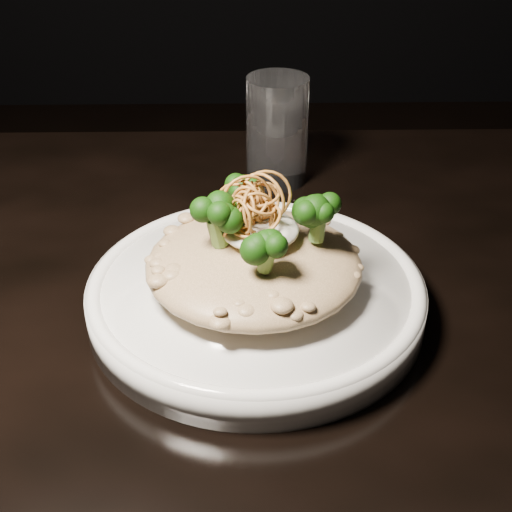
# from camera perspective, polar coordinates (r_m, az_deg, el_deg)

# --- Properties ---
(table) EXTENTS (1.10, 0.80, 0.75)m
(table) POSITION_cam_1_polar(r_m,az_deg,el_deg) (0.65, 0.15, -10.67)
(table) COLOR black
(table) RESTS_ON ground
(plate) EXTENTS (0.28, 0.28, 0.03)m
(plate) POSITION_cam_1_polar(r_m,az_deg,el_deg) (0.60, 0.00, -3.26)
(plate) COLOR white
(plate) RESTS_ON table
(risotto) EXTENTS (0.18, 0.18, 0.04)m
(risotto) POSITION_cam_1_polar(r_m,az_deg,el_deg) (0.58, -0.17, -0.65)
(risotto) COLOR brown
(risotto) RESTS_ON plate
(broccoli) EXTENTS (0.13, 0.13, 0.05)m
(broccoli) POSITION_cam_1_polar(r_m,az_deg,el_deg) (0.56, 0.24, 3.24)
(broccoli) COLOR black
(broccoli) RESTS_ON risotto
(cheese) EXTENTS (0.06, 0.06, 0.02)m
(cheese) POSITION_cam_1_polar(r_m,az_deg,el_deg) (0.57, 0.33, 2.11)
(cheese) COLOR white
(cheese) RESTS_ON risotto
(shallots) EXTENTS (0.06, 0.06, 0.04)m
(shallots) POSITION_cam_1_polar(r_m,az_deg,el_deg) (0.55, -0.41, 4.36)
(shallots) COLOR brown
(shallots) RESTS_ON cheese
(drinking_glass) EXTENTS (0.09, 0.09, 0.12)m
(drinking_glass) POSITION_cam_1_polar(r_m,az_deg,el_deg) (0.80, 1.69, 9.99)
(drinking_glass) COLOR white
(drinking_glass) RESTS_ON table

